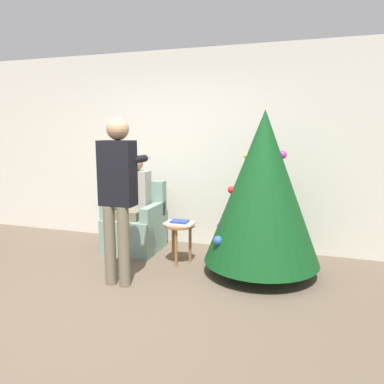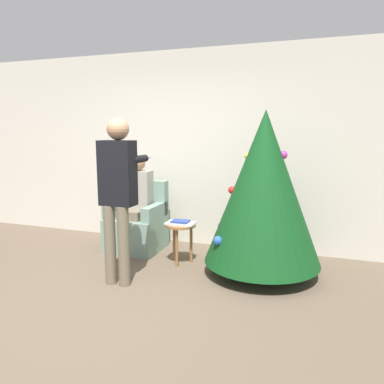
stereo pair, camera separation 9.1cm
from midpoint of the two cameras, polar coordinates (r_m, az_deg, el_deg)
name	(u,v)px [view 2 (the right image)]	position (r m, az deg, el deg)	size (l,w,h in m)	color
ground_plane	(102,309)	(3.67, -12.85, -16.96)	(14.00, 14.00, 0.00)	brown
wall_back	(186,149)	(5.31, -0.38, 6.56)	(8.00, 0.06, 2.70)	beige
christmas_tree	(264,188)	(4.18, 11.48, 0.62)	(1.29, 1.29, 1.84)	brown
armchair	(137,225)	(5.18, -7.82, -4.99)	(0.69, 0.66, 0.93)	gray
person_seated	(136,199)	(5.08, -8.02, -1.02)	(0.36, 0.46, 1.27)	#6B604C
person_standing	(118,187)	(3.93, -10.58, 0.79)	(0.39, 0.57, 1.74)	#6B604C
side_stool	(181,231)	(4.56, -1.17, -5.99)	(0.37, 0.37, 0.49)	olive
laptop	(181,223)	(4.54, -1.17, -4.77)	(0.35, 0.22, 0.02)	silver
book	(181,221)	(4.53, -1.17, -4.50)	(0.20, 0.15, 0.02)	navy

